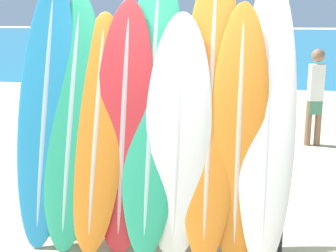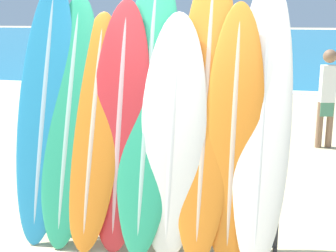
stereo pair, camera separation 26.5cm
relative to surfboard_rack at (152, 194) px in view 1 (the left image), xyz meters
The scene contains 13 objects.
ocean_water 38.71m from the surfboard_rack, 89.46° to the left, with size 120.00×60.00×0.01m.
surfboard_rack is the anchor object (origin of this frame).
surfboard_slot_0 1.26m from the surfboard_rack, behind, with size 0.55×0.81×2.46m.
surfboard_slot_1 1.01m from the surfboard_rack, behind, with size 0.55×0.82×2.31m.
surfboard_slot_2 0.77m from the surfboard_rack, behind, with size 0.52×0.79×2.15m.
surfboard_slot_3 0.68m from the surfboard_rack, behind, with size 0.56×0.64×2.26m.
surfboard_slot_4 0.78m from the surfboard_rack, 100.20° to the left, with size 0.57×0.86×2.55m.
surfboard_slot_5 0.62m from the surfboard_rack, ahead, with size 0.60×0.61×2.14m.
surfboard_slot_6 0.94m from the surfboard_rack, ahead, with size 0.53×0.84×2.57m.
surfboard_slot_7 0.98m from the surfboard_rack, ahead, with size 0.51×0.60×2.23m.
surfboard_slot_8 1.24m from the surfboard_rack, ahead, with size 0.49×0.86×2.47m.
person_near_water 4.29m from the surfboard_rack, 64.14° to the left, with size 0.26×0.21×1.58m.
person_mid_beach 7.56m from the surfboard_rack, 101.68° to the left, with size 0.30×0.27×1.74m.
Camera 1 is at (0.51, -3.43, 2.11)m, focal length 50.00 mm.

